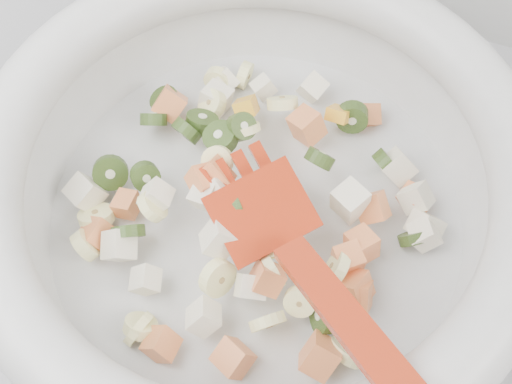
% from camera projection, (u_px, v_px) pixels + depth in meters
% --- Properties ---
extents(counter, '(2.00, 0.60, 0.90)m').
position_uv_depth(counter, '(190.00, 346.00, 0.92)').
color(counter, gray).
rests_on(counter, ground).
extents(mixing_bowl, '(0.42, 0.41, 0.15)m').
position_uv_depth(mixing_bowl, '(256.00, 183.00, 0.46)').
color(mixing_bowl, silver).
rests_on(mixing_bowl, counter).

